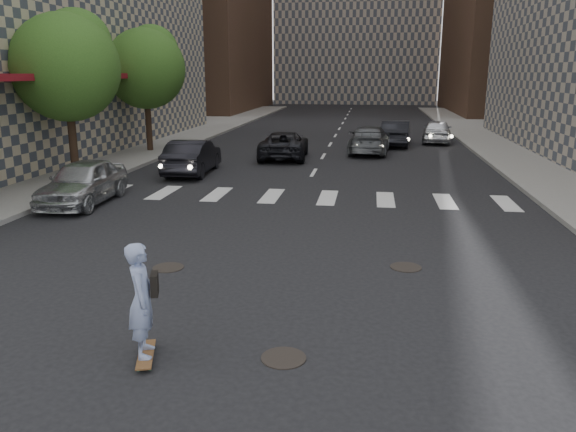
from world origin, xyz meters
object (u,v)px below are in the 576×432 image
traffic_car_e (396,133)px  silver_sedan (83,182)px  traffic_car_b (370,140)px  traffic_car_c (284,145)px  skateboarder (142,300)px  traffic_car_a (192,157)px  traffic_car_d (437,131)px  tree_c (147,65)px  tree_b (68,62)px

traffic_car_e → silver_sedan: bearing=61.8°
traffic_car_b → traffic_car_c: traffic_car_b is taller
skateboarder → traffic_car_a: size_ratio=0.42×
traffic_car_c → traffic_car_d: bearing=-140.6°
tree_c → traffic_car_e: 14.73m
traffic_car_a → traffic_car_e: (9.06, 11.00, 0.01)m
traffic_car_a → traffic_car_c: 5.96m
traffic_car_b → traffic_car_c: bearing=34.6°
traffic_car_a → traffic_car_d: bearing=-135.0°
skateboarder → traffic_car_b: skateboarder is taller
tree_c → silver_sedan: 13.06m
traffic_car_a → traffic_car_b: 10.65m
skateboarder → traffic_car_e: size_ratio=0.41×
traffic_car_a → traffic_car_c: size_ratio=0.91×
skateboarder → silver_sedan: bearing=105.0°
silver_sedan → traffic_car_e: (10.89, 17.08, 0.01)m
traffic_car_a → traffic_car_e: bearing=-132.2°
traffic_car_d → traffic_car_e: traffic_car_e is taller
silver_sedan → traffic_car_b: 16.52m
silver_sedan → traffic_car_c: (5.08, 11.08, -0.05)m
tree_c → traffic_car_b: tree_c is taller
traffic_car_b → traffic_car_e: traffic_car_e is taller
silver_sedan → traffic_car_c: 12.19m
skateboarder → traffic_car_d: 29.60m
skateboarder → traffic_car_c: bearing=75.8°
traffic_car_a → traffic_car_b: size_ratio=0.89×
traffic_car_a → traffic_car_b: bearing=-137.8°
tree_b → traffic_car_a: (4.29, 1.86, -3.91)m
traffic_car_b → tree_c: bearing=10.9°
tree_b → traffic_car_d: (15.95, 14.69, -3.92)m
silver_sedan → traffic_car_d: silver_sedan is taller
tree_b → traffic_car_b: tree_b is taller
tree_b → traffic_car_c: size_ratio=1.34×
traffic_car_b → traffic_car_d: size_ratio=1.18×
traffic_car_c → skateboarder: bearing=89.4°
traffic_car_c → traffic_car_e: 8.36m
skateboarder → traffic_car_b: (3.25, 23.36, -0.25)m
silver_sedan → traffic_car_a: traffic_car_a is taller
tree_b → tree_c: 8.00m
tree_b → tree_c: same height
silver_sedan → traffic_car_c: size_ratio=0.88×
traffic_car_d → traffic_car_e: (-2.61, -1.83, 0.02)m
tree_b → traffic_car_e: 18.94m
skateboarder → silver_sedan: 11.52m
tree_b → silver_sedan: (2.45, -4.21, -3.91)m
traffic_car_c → tree_c: bearing=-12.1°
silver_sedan → traffic_car_b: (9.37, 13.60, -0.00)m
traffic_car_c → traffic_car_a: bearing=53.6°
silver_sedan → traffic_car_c: silver_sedan is taller
tree_c → silver_sedan: size_ratio=1.53×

